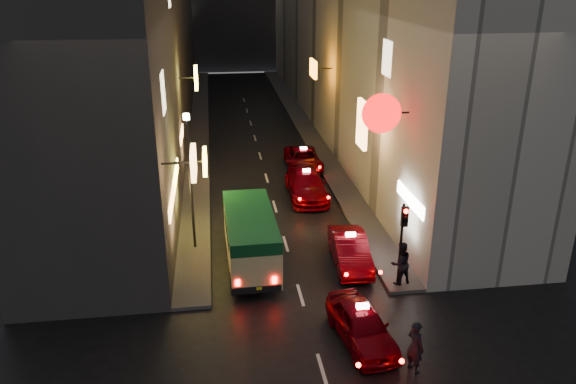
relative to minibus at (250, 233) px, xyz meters
name	(u,v)px	position (x,y,z in m)	size (l,w,h in m)	color
building_left	(141,13)	(-6.24, 22.83, 7.45)	(7.53, 52.00, 18.00)	#33302F
building_right	(352,11)	(9.75, 22.83, 7.45)	(7.99, 52.00, 18.00)	beige
sidewalk_left	(199,129)	(-2.49, 22.84, -1.47)	(1.50, 52.00, 0.15)	#4B4846
sidewalk_right	(303,125)	(6.01, 22.84, -1.47)	(1.50, 52.00, 0.15)	#4B4846
minibus	(250,233)	(0.00, 0.00, 0.00)	(2.11, 5.74, 2.45)	#C7C17C
taxi_near	(362,322)	(3.37, -5.85, -0.78)	(2.65, 5.08, 1.71)	#670009
taxi_second	(350,248)	(4.27, -0.46, -0.76)	(2.30, 5.04, 1.74)	#670009
taxi_third	(306,182)	(3.69, 7.57, -0.69)	(2.29, 5.44, 1.89)	#670009
taxi_far	(303,157)	(4.31, 12.37, -0.81)	(1.91, 4.66, 1.65)	#670009
pedestrian_crossing	(416,343)	(4.66, -7.56, -0.52)	(0.68, 0.44, 2.06)	black
pedestrian_sidewalk	(401,260)	(5.83, -2.53, -0.37)	(0.78, 0.48, 2.06)	black
traffic_light	(403,228)	(5.76, -2.69, 1.14)	(0.26, 0.43, 3.50)	black
lamp_post	(190,173)	(-2.44, 1.84, 2.17)	(0.28, 0.28, 6.22)	black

